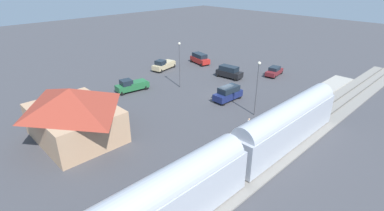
% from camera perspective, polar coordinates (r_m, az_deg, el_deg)
% --- Properties ---
extents(ground_plane, '(200.00, 200.00, 0.00)m').
position_cam_1_polar(ground_plane, '(46.66, 6.03, 1.66)').
color(ground_plane, '#424247').
extents(railway_track, '(4.80, 70.00, 0.30)m').
position_cam_1_polar(railway_track, '(40.08, 21.50, -3.89)').
color(railway_track, gray).
rests_on(railway_track, ground).
extents(platform, '(3.20, 46.00, 0.30)m').
position_cam_1_polar(platform, '(41.55, 16.60, -2.04)').
color(platform, '#A8A399').
rests_on(platform, ground).
extents(station_building, '(11.50, 8.81, 6.29)m').
position_cam_1_polar(station_building, '(36.36, -22.08, -1.33)').
color(station_building, tan).
rests_on(station_building, ground).
extents(pedestrian_on_platform, '(0.36, 0.36, 1.71)m').
position_cam_1_polar(pedestrian_on_platform, '(36.19, 11.00, -3.51)').
color(pedestrian_on_platform, '#333338').
rests_on(pedestrian_on_platform, platform).
extents(pedestrian_waiting_far, '(0.36, 0.36, 1.71)m').
position_cam_1_polar(pedestrian_waiting_far, '(44.35, 19.31, 0.90)').
color(pedestrian_waiting_far, '#23284C').
rests_on(pedestrian_waiting_far, platform).
extents(pickup_tan, '(3.09, 5.70, 2.14)m').
position_cam_1_polar(pickup_tan, '(59.85, -5.57, 7.91)').
color(pickup_tan, '#C6B284').
rests_on(pickup_tan, ground).
extents(sedan_maroon, '(2.51, 4.73, 1.74)m').
position_cam_1_polar(sedan_maroon, '(58.19, 15.73, 6.46)').
color(sedan_maroon, maroon).
rests_on(sedan_maroon, ground).
extents(pickup_green, '(2.70, 5.62, 2.14)m').
position_cam_1_polar(pickup_green, '(49.42, -11.67, 3.89)').
color(pickup_green, '#236638').
rests_on(pickup_green, ground).
extents(suv_red, '(5.19, 3.11, 2.22)m').
position_cam_1_polar(suv_red, '(63.73, 1.54, 9.15)').
color(suv_red, red).
rests_on(suv_red, ground).
extents(suv_black, '(5.09, 2.82, 2.22)m').
position_cam_1_polar(suv_black, '(55.25, 7.25, 6.54)').
color(suv_black, black).
rests_on(suv_black, ground).
extents(suv_navy, '(2.06, 4.94, 2.22)m').
position_cam_1_polar(suv_navy, '(45.14, 7.06, 2.38)').
color(suv_navy, navy).
rests_on(suv_navy, ground).
extents(light_pole_near_platform, '(0.44, 0.44, 7.62)m').
position_cam_1_polar(light_pole_near_platform, '(39.64, 12.63, 4.45)').
color(light_pole_near_platform, '#515156').
rests_on(light_pole_near_platform, ground).
extents(light_pole_lot_center, '(0.44, 0.44, 7.73)m').
position_cam_1_polar(light_pole_lot_center, '(49.00, -2.43, 8.93)').
color(light_pole_lot_center, '#515156').
rests_on(light_pole_lot_center, ground).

